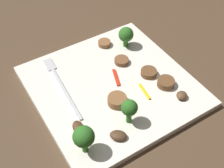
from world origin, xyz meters
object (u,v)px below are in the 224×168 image
Objects in this scene: sausage_slice_4 at (104,43)px; mushroom_2 at (182,95)px; mushroom_0 at (118,135)px; sausage_slice_0 at (117,100)px; broccoli_floret_0 at (129,109)px; sausage_slice_2 at (166,83)px; pepper_strip_1 at (116,77)px; sausage_slice_3 at (149,73)px; fork at (60,82)px; broccoli_floret_2 at (126,35)px; mushroom_1 at (78,127)px; plate at (112,86)px; broccoli_floret_1 at (84,137)px; sausage_slice_1 at (122,61)px; pepper_strip_0 at (145,92)px.

mushroom_2 reaches higher than sausage_slice_4.
sausage_slice_0 is at bearing -31.18° from mushroom_0.
sausage_slice_4 is at bearing -19.54° from broccoli_floret_0.
pepper_strip_1 is (0.07, 0.07, -0.01)m from sausage_slice_2.
sausage_slice_2 is 0.04m from sausage_slice_3.
fork is 0.18m from broccoli_floret_2.
fork is at bearing -9.57° from mushroom_1.
mushroom_0 is (-0.11, 0.06, 0.01)m from plate.
fork is 0.17m from mushroom_0.
sausage_slice_0 is at bearing -81.23° from mushroom_1.
plate is 0.12m from mushroom_1.
sausage_slice_0 is 1.22× the size of mushroom_1.
sausage_slice_2 is (0.03, -0.11, -0.03)m from broccoli_floret_0.
mushroom_1 is (-0.17, 0.16, 0.00)m from sausage_slice_4.
mushroom_1 is at bearing 78.79° from mushroom_2.
broccoli_floret_0 is at bearing 147.69° from broccoli_floret_2.
pepper_strip_1 is (-0.07, 0.07, -0.03)m from broccoli_floret_2.
plate is at bearing 121.03° from pepper_strip_1.
broccoli_floret_0 is at bearing -83.31° from broccoli_floret_1.
broccoli_floret_2 is 0.17m from sausage_slice_0.
sausage_slice_4 is 0.25m from mushroom_0.
mushroom_2 is at bearing -169.37° from sausage_slice_3.
sausage_slice_4 is at bearing 55.75° from broccoli_floret_2.
mushroom_2 is (0.00, -0.21, -0.03)m from broccoli_floret_1.
mushroom_2 is (-0.21, -0.04, 0.00)m from sausage_slice_4.
plate is 9.91× the size of sausage_slice_1.
plate is 9.16× the size of sausage_slice_3.
broccoli_floret_2 is 1.46× the size of sausage_slice_3.
sausage_slice_4 and mushroom_1 have the same top height.
sausage_slice_2 is 0.05m from pepper_strip_0.
mushroom_1 is at bearing 44.39° from mushroom_0.
broccoli_floret_0 is at bearing 121.97° from pepper_strip_0.
fork is 4.39× the size of pepper_strip_0.
sausage_slice_2 reaches higher than plate.
sausage_slice_2 is 0.04m from mushroom_2.
broccoli_floret_1 is 0.12m from sausage_slice_0.
plate is 6.27× the size of broccoli_floret_2.
broccoli_floret_1 is 1.97× the size of mushroom_0.
mushroom_2 is 0.13m from pepper_strip_1.
mushroom_1 is at bearing 119.50° from plate.
sausage_slice_0 is 1.06× the size of sausage_slice_2.
plate is at bearing 130.16° from sausage_slice_1.
plate is at bearing 133.55° from broccoli_floret_2.
fork is 5.98× the size of sausage_slice_1.
broccoli_floret_1 reaches higher than mushroom_1.
fork is 0.12m from mushroom_1.
broccoli_floret_2 is 1.16× the size of pepper_strip_0.
mushroom_2 is at bearing -89.11° from broccoli_floret_1.
sausage_slice_2 reaches higher than mushroom_0.
sausage_slice_0 is 0.11m from sausage_slice_1.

